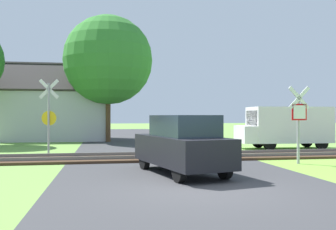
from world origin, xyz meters
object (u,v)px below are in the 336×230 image
parked_car (182,144)px  house (54,113)px  tree_center (108,60)px  mail_truck (286,126)px  stop_sign_near (299,118)px  crossing_sign_far (49,113)px

parked_car → house: bearing=95.4°
tree_center → mail_truck: tree_center is taller
stop_sign_near → parked_car: 5.03m
stop_sign_near → house: (-10.63, 15.86, 0.29)m
crossing_sign_far → house: (-1.23, 11.58, 0.09)m
house → tree_center: (3.89, -2.68, 3.61)m
parked_car → crossing_sign_far: bearing=115.3°
crossing_sign_far → house: house is taller
house → tree_center: tree_center is taller
crossing_sign_far → tree_center: bearing=81.7°
tree_center → parked_car: tree_center is taller
stop_sign_near → tree_center: bearing=-66.8°
house → mail_truck: house is taller
tree_center → parked_car: 15.63m
house → parked_car: size_ratio=1.86×
stop_sign_near → house: size_ratio=0.36×
mail_truck → tree_center: bearing=54.6°
stop_sign_near → parked_car: size_ratio=0.67×
tree_center → parked_car: size_ratio=2.02×
house → stop_sign_near: bearing=-55.7°
stop_sign_near → tree_center: (-6.74, 13.18, 3.91)m
crossing_sign_far → mail_truck: bearing=16.8°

